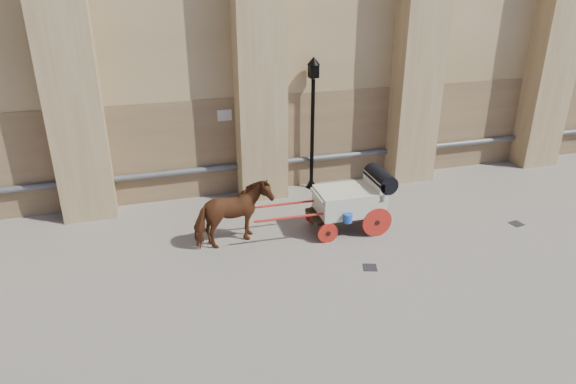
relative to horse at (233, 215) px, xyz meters
name	(u,v)px	position (x,y,z in m)	size (l,w,h in m)	color
ground	(335,245)	(2.43, -0.78, -0.82)	(90.00, 90.00, 0.00)	gray
horse	(233,215)	(0.00, 0.00, 0.00)	(0.89, 1.94, 1.64)	#612C16
carriage	(354,199)	(3.21, -0.08, 0.06)	(3.76, 1.34, 1.63)	black
street_lamp	(313,121)	(3.07, 2.92, 1.37)	(0.38, 0.38, 4.10)	black
drain_grate_near	(370,267)	(2.83, -2.03, -0.81)	(0.32, 0.32, 0.01)	black
drain_grate_far	(516,224)	(7.65, -1.11, -0.81)	(0.32, 0.32, 0.01)	black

